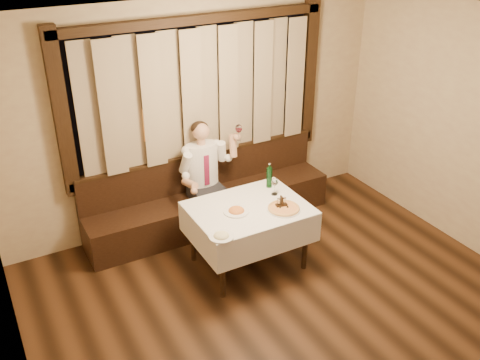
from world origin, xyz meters
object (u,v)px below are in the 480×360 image
green_bottle (269,177)px  pizza (284,208)px  pasta_red (236,209)px  seated_man (205,170)px  dining_table (249,215)px  cruet_caddy (281,203)px  pasta_cream (221,234)px  banquette (209,202)px

green_bottle → pizza: bearing=-104.4°
pasta_red → seated_man: seated_man is taller
dining_table → cruet_caddy: (0.31, -0.17, 0.15)m
dining_table → seated_man: bearing=94.8°
cruet_caddy → pizza: bearing=-84.9°
pizza → green_bottle: 0.55m
pasta_cream → seated_man: 1.39m
dining_table → green_bottle: bearing=33.9°
banquette → seated_man: seated_man is taller
pizza → green_bottle: green_bottle is taller
pizza → pasta_cream: 0.85m
cruet_caddy → banquette: bearing=115.6°
pizza → cruet_caddy: bearing=84.0°
banquette → pizza: 1.37m
pasta_red → green_bottle: (0.61, 0.32, 0.09)m
cruet_caddy → green_bottle: bearing=85.6°
pizza → seated_man: bearing=108.3°
pasta_cream → green_bottle: (0.97, 0.68, 0.09)m
dining_table → pasta_red: (-0.17, -0.03, 0.14)m
green_bottle → seated_man: bearing=129.1°
pasta_red → pizza: bearing=-23.1°
dining_table → pizza: 0.40m
pasta_cream → seated_man: seated_man is taller
dining_table → pasta_red: 0.22m
green_bottle → seated_man: size_ratio=0.21×
banquette → pizza: size_ratio=8.76×
seated_man → banquette: bearing=48.5°
pizza → pasta_cream: size_ratio=1.43×
pizza → green_bottle: bearing=75.6°
green_bottle → seated_man: seated_man is taller
cruet_caddy → dining_table: bearing=162.2°
pasta_cream → pizza: bearing=10.3°
dining_table → pizza: size_ratio=3.48×
dining_table → pasta_red: pasta_red is taller
green_bottle → cruet_caddy: bearing=-105.4°
pasta_red → pasta_cream: bearing=-135.5°
banquette → dining_table: size_ratio=2.52×
pizza → pasta_red: (-0.47, 0.20, 0.02)m
pasta_cream → cruet_caddy: cruet_caddy is taller
pizza → pasta_red: bearing=156.9°
green_bottle → cruet_caddy: size_ratio=2.26×
pasta_red → pasta_cream: (-0.36, -0.35, -0.00)m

